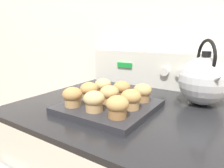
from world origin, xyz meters
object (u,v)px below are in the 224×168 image
muffin_r1_c2 (131,99)px  muffin_r2_c2 (142,92)px  muffin_r0_c0 (73,96)px  muffin_r0_c1 (94,101)px  muffin_r2_c0 (103,86)px  muffin_r0_c2 (117,106)px  muffin_r2_c1 (122,89)px  tea_kettle (204,80)px  muffin_r1_c1 (109,94)px  muffin_r1_c0 (89,91)px  muffin_pan (109,107)px

muffin_r1_c2 → muffin_r2_c2: 0.09m
muffin_r0_c0 → muffin_r0_c1: same height
muffin_r0_c0 → muffin_r2_c0: same height
muffin_r0_c2 → muffin_r0_c1: bearing=178.1°
muffin_r2_c0 → muffin_r2_c1: (0.09, 0.00, 0.00)m
muffin_r0_c1 → tea_kettle: (0.26, 0.33, 0.04)m
muffin_r0_c1 → muffin_r2_c0: same height
muffin_r0_c2 → muffin_r2_c0: size_ratio=1.00×
muffin_r1_c1 → muffin_r2_c0: same height
muffin_r2_c0 → muffin_r2_c1: size_ratio=1.00×
muffin_r1_c0 → muffin_r2_c0: same height
muffin_r0_c0 → muffin_r1_c0: 0.09m
muffin_r0_c1 → muffin_r1_c2: same height
muffin_r1_c0 → muffin_r2_c2: same height
tea_kettle → muffin_r1_c1: bearing=-137.5°
muffin_r2_c0 → tea_kettle: tea_kettle is taller
muffin_r1_c1 → muffin_pan: bearing=-162.4°
muffin_r2_c1 → muffin_r0_c0: bearing=-117.3°
muffin_pan → muffin_r1_c1: 0.04m
muffin_r1_c0 → muffin_pan: bearing=0.0°
muffin_r1_c2 → muffin_r0_c0: bearing=-154.3°
muffin_r2_c2 → muffin_r0_c2: bearing=-89.0°
muffin_r1_c2 → muffin_r2_c0: (-0.18, 0.09, 0.00)m
muffin_r0_c0 → muffin_r0_c2: same height
muffin_r0_c0 → tea_kettle: (0.35, 0.33, 0.04)m
muffin_r2_c1 → muffin_r2_c2: size_ratio=1.00×
muffin_r0_c0 → tea_kettle: 0.48m
muffin_r0_c2 → muffin_r1_c1: 0.12m
muffin_r1_c1 → tea_kettle: 0.36m
muffin_r0_c0 → muffin_r2_c2: 0.25m
muffin_r0_c0 → muffin_r1_c1: (0.09, 0.09, 0.00)m
muffin_pan → muffin_r2_c1: muffin_r2_c1 is taller
muffin_pan → muffin_r1_c2: bearing=-1.9°
muffin_r0_c1 → muffin_r2_c1: (0.00, 0.17, 0.00)m
muffin_r0_c1 → muffin_r2_c2: bearing=64.1°
muffin_r0_c2 → muffin_r1_c0: size_ratio=1.00×
muffin_pan → muffin_r1_c0: 0.10m
muffin_r0_c1 → muffin_r1_c1: (0.00, 0.09, 0.00)m
muffin_r2_c0 → muffin_r2_c1: 0.09m
muffin_r0_c0 → muffin_r2_c1: same height
muffin_r1_c2 → tea_kettle: bearing=54.2°
muffin_pan → muffin_r0_c2: bearing=-44.7°
muffin_pan → muffin_r0_c0: size_ratio=4.49×
muffin_r2_c0 → muffin_r0_c1: bearing=-62.5°
muffin_r0_c1 → muffin_r2_c0: 0.19m
tea_kettle → muffin_r1_c2: bearing=-125.8°
muffin_pan → tea_kettle: (0.26, 0.24, 0.08)m
muffin_r0_c2 → muffin_r1_c2: same height
muffin_r1_c0 → tea_kettle: 0.43m
tea_kettle → muffin_r0_c2: bearing=-117.9°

